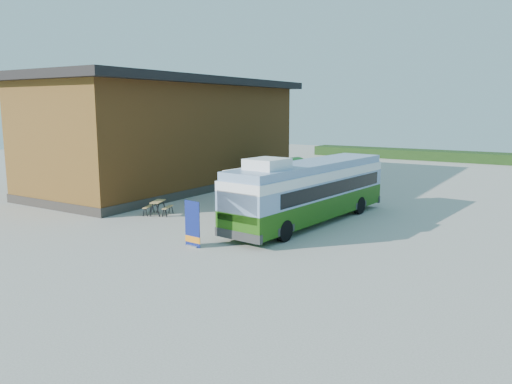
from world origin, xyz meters
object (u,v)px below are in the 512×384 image
Objects in this scene: bus at (309,190)px; slurry_tanker at (283,171)px; banner at (192,228)px; picnic_table at (158,205)px; person_a at (322,188)px; person_b at (228,191)px.

bus is 11.05m from slurry_tanker.
banner is at bearing -102.34° from bus.
bus is 6.93× the size of picnic_table.
bus is 7.95m from picnic_table.
picnic_table is at bearing -144.62° from person_a.
slurry_tanker is (1.00, 11.58, 0.60)m from picnic_table.
bus is 6.34× the size of person_a.
person_a is 0.33× the size of slurry_tanker.
banner is 0.35× the size of slurry_tanker.
banner is 15.93m from slurry_tanker.
person_a is at bearing 113.95° from bus.
slurry_tanker reaches higher than picnic_table.
picnic_table is at bearing -9.64° from person_b.
bus is at bearing -2.74° from picnic_table.
person_a is (-1.66, 5.07, -0.74)m from bus.
picnic_table is 0.99× the size of person_b.
banner reaches higher than picnic_table.
banner reaches higher than person_b.
slurry_tanker is at bearing -164.95° from person_b.
person_a is (5.78, 7.68, 0.34)m from picnic_table.
bus is 5.38m from person_a.
person_b is at bearing 47.39° from picnic_table.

